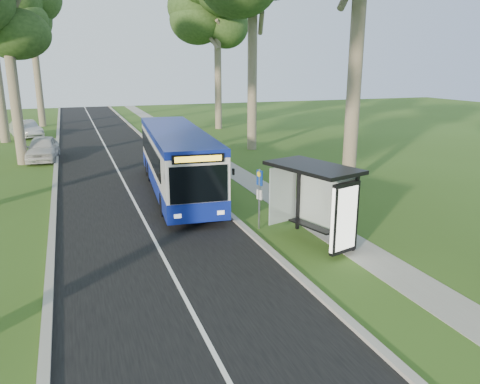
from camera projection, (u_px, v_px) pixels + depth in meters
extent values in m
plane|color=#36551A|center=(260.00, 243.00, 16.71)|extent=(120.00, 120.00, 0.00)
cube|color=black|center=(126.00, 186.00, 24.59)|extent=(7.00, 100.00, 0.02)
cube|color=#9E9B93|center=(190.00, 179.00, 25.74)|extent=(0.25, 100.00, 0.12)
cube|color=#9E9B93|center=(55.00, 191.00, 23.41)|extent=(0.25, 100.00, 0.12)
cube|color=white|center=(126.00, 186.00, 24.59)|extent=(0.12, 100.00, 0.00)
cube|color=gray|center=(241.00, 176.00, 26.76)|extent=(1.50, 100.00, 0.02)
cube|color=white|center=(177.00, 158.00, 22.93)|extent=(3.41, 11.90, 2.79)
cube|color=navy|center=(177.00, 178.00, 23.20)|extent=(3.44, 11.93, 0.78)
cube|color=navy|center=(176.00, 133.00, 22.61)|extent=(3.44, 11.93, 0.31)
cube|color=black|center=(211.00, 183.00, 17.57)|extent=(2.20, 0.23, 1.42)
cube|color=yellow|center=(211.00, 158.00, 17.28)|extent=(1.76, 0.17, 0.22)
cube|color=black|center=(212.00, 217.00, 18.00)|extent=(2.35, 0.31, 0.29)
cylinder|color=black|center=(171.00, 204.00, 19.62)|extent=(0.36, 1.04, 1.02)
cylinder|color=black|center=(221.00, 199.00, 20.35)|extent=(0.36, 1.04, 1.02)
cylinder|color=black|center=(144.00, 170.00, 25.99)|extent=(0.36, 1.04, 1.02)
cylinder|color=black|center=(183.00, 167.00, 26.73)|extent=(0.36, 1.04, 1.02)
cylinder|color=gray|center=(259.00, 199.00, 17.90)|extent=(0.08, 0.08, 2.37)
cube|color=#0D3296|center=(260.00, 178.00, 17.68)|extent=(0.13, 0.33, 0.59)
cylinder|color=yellow|center=(259.00, 174.00, 17.63)|extent=(0.07, 0.20, 0.21)
cube|color=white|center=(259.00, 195.00, 17.85)|extent=(0.13, 0.29, 0.38)
cube|color=black|center=(350.00, 217.00, 15.34)|extent=(0.13, 0.13, 2.71)
cube|color=black|center=(310.00, 195.00, 17.86)|extent=(0.13, 0.13, 2.71)
cube|color=black|center=(313.00, 167.00, 16.00)|extent=(2.64, 3.68, 0.13)
cube|color=silver|center=(331.00, 202.00, 16.60)|extent=(0.81, 2.67, 2.17)
cube|color=black|center=(334.00, 220.00, 15.00)|extent=(1.14, 0.48, 2.39)
cube|color=white|center=(336.00, 221.00, 14.93)|extent=(0.89, 0.28, 2.12)
cube|color=black|center=(314.00, 226.00, 17.01)|extent=(0.94, 1.99, 0.07)
cylinder|color=black|center=(221.00, 182.00, 23.52)|extent=(0.50, 0.50, 0.90)
cylinder|color=black|center=(221.00, 173.00, 23.40)|extent=(0.54, 0.54, 0.05)
imported|color=silver|center=(43.00, 148.00, 31.07)|extent=(2.22, 4.74, 1.57)
imported|color=#AAADB2|center=(26.00, 129.00, 40.84)|extent=(3.08, 4.65, 1.45)
cylinder|color=#7A6B56|center=(13.00, 84.00, 28.69)|extent=(0.64, 0.64, 9.97)
cylinder|color=#7A6B56|center=(37.00, 70.00, 46.78)|extent=(0.68, 0.68, 11.32)
ellipsoid|color=#28441A|center=(30.00, 6.00, 45.20)|extent=(5.20, 5.20, 7.76)
cylinder|color=#7A6B56|center=(355.00, 67.00, 23.04)|extent=(0.71, 0.71, 12.10)
cylinder|color=#7A6B56|center=(252.00, 71.00, 33.75)|extent=(0.69, 0.69, 11.45)
cylinder|color=#7A6B56|center=(218.00, 74.00, 45.13)|extent=(0.66, 0.66, 10.55)
ellipsoid|color=#28441A|center=(217.00, 12.00, 43.66)|extent=(5.20, 5.20, 7.24)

